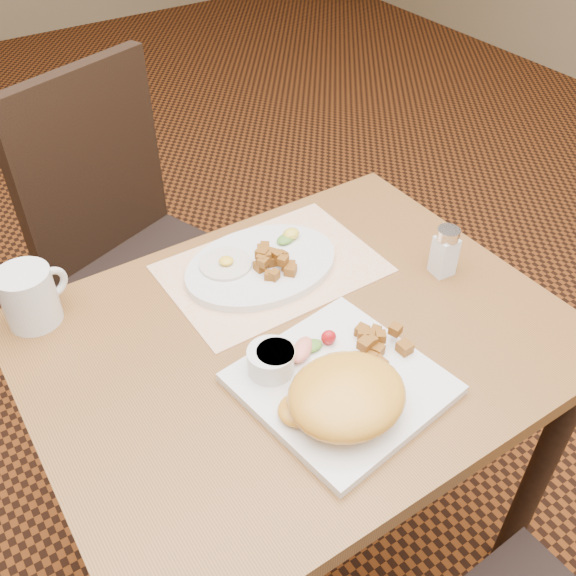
# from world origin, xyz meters

# --- Properties ---
(ground) EXTENTS (8.00, 8.00, 0.00)m
(ground) POSITION_xyz_m (0.00, 0.00, 0.00)
(ground) COLOR black
(ground) RESTS_ON ground
(table) EXTENTS (0.90, 0.70, 0.75)m
(table) POSITION_xyz_m (0.00, 0.00, 0.64)
(table) COLOR brown
(table) RESTS_ON ground
(chair_far) EXTENTS (0.54, 0.55, 0.97)m
(chair_far) POSITION_xyz_m (-0.05, 0.69, 0.54)
(chair_far) COLOR black
(chair_far) RESTS_ON ground
(placemat) EXTENTS (0.40, 0.28, 0.00)m
(placemat) POSITION_xyz_m (0.06, 0.18, 0.75)
(placemat) COLOR white
(placemat) RESTS_ON table
(plate_square) EXTENTS (0.32, 0.32, 0.02)m
(plate_square) POSITION_xyz_m (-0.01, -0.13, 0.76)
(plate_square) COLOR silver
(plate_square) RESTS_ON table
(plate_oval) EXTENTS (0.31, 0.23, 0.02)m
(plate_oval) POSITION_xyz_m (0.04, 0.19, 0.76)
(plate_oval) COLOR silver
(plate_oval) RESTS_ON placemat
(hollandaise_mound) EXTENTS (0.19, 0.16, 0.07)m
(hollandaise_mound) POSITION_xyz_m (-0.04, -0.18, 0.80)
(hollandaise_mound) COLOR gold
(hollandaise_mound) RESTS_ON plate_square
(ramekin) EXTENTS (0.08, 0.07, 0.04)m
(ramekin) POSITION_xyz_m (-0.09, -0.05, 0.79)
(ramekin) COLOR silver
(ramekin) RESTS_ON plate_square
(garnish_sq) EXTENTS (0.10, 0.06, 0.03)m
(garnish_sq) POSITION_xyz_m (-0.02, -0.05, 0.78)
(garnish_sq) COLOR #387223
(garnish_sq) RESTS_ON plate_square
(fried_egg) EXTENTS (0.10, 0.10, 0.02)m
(fried_egg) POSITION_xyz_m (-0.02, 0.22, 0.77)
(fried_egg) COLOR white
(fried_egg) RESTS_ON plate_oval
(garnish_ov) EXTENTS (0.06, 0.04, 0.02)m
(garnish_ov) POSITION_xyz_m (0.12, 0.22, 0.78)
(garnish_ov) COLOR #387223
(garnish_ov) RESTS_ON plate_oval
(salt_shaker) EXTENTS (0.05, 0.05, 0.10)m
(salt_shaker) POSITION_xyz_m (0.32, -0.01, 0.80)
(salt_shaker) COLOR white
(salt_shaker) RESTS_ON table
(coffee_mug) EXTENTS (0.12, 0.09, 0.11)m
(coffee_mug) POSITION_xyz_m (-0.36, 0.29, 0.80)
(coffee_mug) COLOR silver
(coffee_mug) RESTS_ON table
(home_fries_sq) EXTENTS (0.09, 0.10, 0.03)m
(home_fries_sq) POSITION_xyz_m (0.07, -0.11, 0.78)
(home_fries_sq) COLOR #915617
(home_fries_sq) RESTS_ON plate_square
(home_fries_ov) EXTENTS (0.08, 0.11, 0.03)m
(home_fries_ov) POSITION_xyz_m (0.05, 0.17, 0.78)
(home_fries_ov) COLOR #915617
(home_fries_ov) RESTS_ON plate_oval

